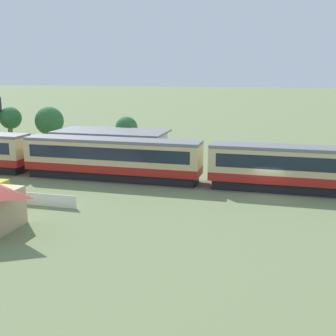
# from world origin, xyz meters

# --- Properties ---
(ground_plane) EXTENTS (600.00, 600.00, 0.00)m
(ground_plane) POSITION_xyz_m (0.00, 0.00, 0.00)
(ground_plane) COLOR #707F51
(passenger_train) EXTENTS (76.86, 3.14, 4.23)m
(passenger_train) POSITION_xyz_m (-5.73, 1.33, 2.34)
(passenger_train) COLOR #AD1E19
(passenger_train) RESTS_ON ground_plane
(railway_track) EXTENTS (139.39, 3.60, 0.04)m
(railway_track) POSITION_xyz_m (-12.22, 1.33, 0.01)
(railway_track) COLOR #665B51
(railway_track) RESTS_ON ground_plane
(station_building) EXTENTS (13.93, 7.92, 3.71)m
(station_building) POSITION_xyz_m (-19.52, 10.63, 1.88)
(station_building) COLOR beige
(station_building) RESTS_ON ground_plane
(yard_tree_0) EXTENTS (3.03, 3.03, 5.01)m
(yard_tree_0) POSITION_xyz_m (-19.31, 15.46, 3.48)
(yard_tree_0) COLOR brown
(yard_tree_0) RESTS_ON ground_plane
(yard_tree_1) EXTENTS (3.07, 3.07, 6.11)m
(yard_tree_1) POSITION_xyz_m (-35.82, 13.45, 4.55)
(yard_tree_1) COLOR brown
(yard_tree_1) RESTS_ON ground_plane
(yard_tree_2) EXTENTS (3.93, 3.93, 6.21)m
(yard_tree_2) POSITION_xyz_m (-30.14, 14.12, 4.24)
(yard_tree_2) COLOR #4C3823
(yard_tree_2) RESTS_ON ground_plane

